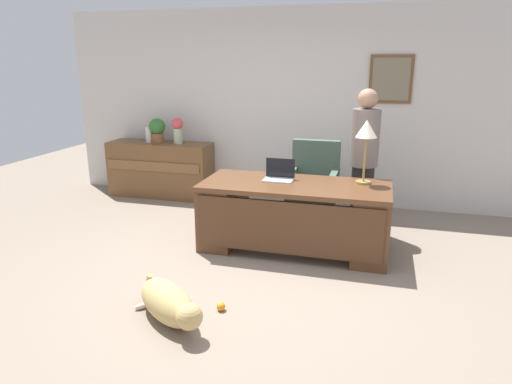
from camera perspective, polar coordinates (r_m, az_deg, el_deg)
The scene contains 14 objects.
ground_plane at distance 4.47m, azimuth -1.16°, elevation -10.31°, with size 12.00×12.00×0.00m, color gray.
back_wall at distance 6.57m, azimuth 5.42°, elevation 10.46°, with size 7.00×0.16×2.70m.
desk at distance 4.91m, azimuth 4.77°, elevation -2.76°, with size 1.98×0.86×0.74m.
credenza at distance 7.04m, azimuth -11.82°, elevation 2.79°, with size 1.56×0.50×0.82m.
armchair at distance 5.80m, azimuth 7.18°, elevation 0.76°, with size 0.60×0.59×1.03m.
person_standing at distance 5.45m, azimuth 13.32°, elevation 3.87°, with size 0.32×0.32×1.69m.
dog_lying at distance 3.75m, azimuth -10.78°, elevation -13.52°, with size 0.76×0.67×0.30m.
laptop at distance 4.97m, azimuth 2.91°, elevation 2.17°, with size 0.32×0.22×0.22m.
desk_lamp at distance 4.85m, azimuth 13.64°, elevation 7.17°, with size 0.22×0.22×0.67m.
vase_with_flowers at distance 6.80m, azimuth -9.78°, elevation 7.76°, with size 0.17×0.17×0.38m.
vase_empty at distance 7.02m, azimuth -13.20°, elevation 7.02°, with size 0.11×0.11×0.23m, color silver.
potted_plant at distance 6.94m, azimuth -12.24°, elevation 7.67°, with size 0.24×0.24×0.36m.
dog_toy_ball at distance 3.89m, azimuth -4.39°, elevation -14.08°, with size 0.07×0.07×0.07m, color orange.
dog_toy_bone at distance 4.02m, azimuth -13.93°, elevation -13.64°, with size 0.15×0.05×0.05m, color beige.
Camera 1 is at (1.15, -3.84, 1.99)m, focal length 32.00 mm.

